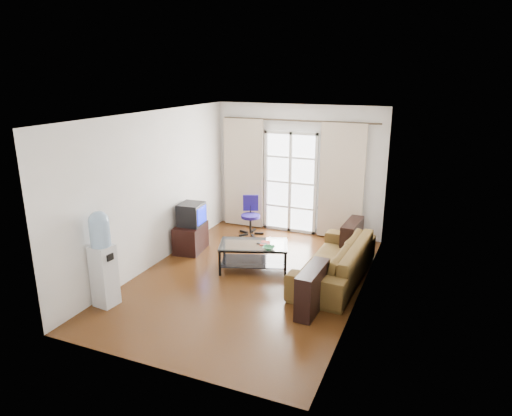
{
  "coord_description": "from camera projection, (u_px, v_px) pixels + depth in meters",
  "views": [
    {
      "loc": [
        2.8,
        -6.37,
        3.33
      ],
      "look_at": [
        -0.01,
        0.35,
        1.14
      ],
      "focal_mm": 32.0,
      "sensor_mm": 36.0,
      "label": 1
    }
  ],
  "objects": [
    {
      "name": "bowl",
      "position": [
        269.0,
        248.0,
        7.62
      ],
      "size": [
        0.24,
        0.24,
        0.05
      ],
      "primitive_type": "imported",
      "rotation": [
        0.0,
        0.0,
        0.09
      ],
      "color": "#348430",
      "rests_on": "coffee_table"
    },
    {
      "name": "curtain_rod",
      "position": [
        298.0,
        121.0,
        9.14
      ],
      "size": [
        3.3,
        0.04,
        0.04
      ],
      "primitive_type": "cylinder",
      "rotation": [
        0.0,
        1.57,
        0.0
      ],
      "color": "#4C3F2D",
      "rests_on": "wall_back"
    },
    {
      "name": "tv_stand",
      "position": [
        191.0,
        238.0,
        8.76
      ],
      "size": [
        0.57,
        0.77,
        0.52
      ],
      "primitive_type": "cube",
      "rotation": [
        0.0,
        0.0,
        0.14
      ],
      "color": "black",
      "rests_on": "floor"
    },
    {
      "name": "crt_tv",
      "position": [
        191.0,
        214.0,
        8.64
      ],
      "size": [
        0.5,
        0.49,
        0.42
      ],
      "rotation": [
        0.0,
        0.0,
        0.08
      ],
      "color": "black",
      "rests_on": "tv_stand"
    },
    {
      "name": "sofa",
      "position": [
        335.0,
        260.0,
        7.54
      ],
      "size": [
        2.36,
        1.1,
        0.67
      ],
      "primitive_type": "imported",
      "rotation": [
        0.0,
        0.0,
        -1.62
      ],
      "color": "brown",
      "rests_on": "floor"
    },
    {
      "name": "water_cooler",
      "position": [
        102.0,
        257.0,
        6.57
      ],
      "size": [
        0.33,
        0.32,
        1.45
      ],
      "rotation": [
        0.0,
        0.0,
        -0.1
      ],
      "color": "silver",
      "rests_on": "floor"
    },
    {
      "name": "remote",
      "position": [
        262.0,
        244.0,
        7.84
      ],
      "size": [
        0.18,
        0.07,
        0.02
      ],
      "primitive_type": "cube",
      "rotation": [
        0.0,
        0.0,
        0.08
      ],
      "color": "black",
      "rests_on": "coffee_table"
    },
    {
      "name": "wall_right",
      "position": [
        363.0,
        214.0,
        6.57
      ],
      "size": [
        0.02,
        5.2,
        2.7
      ],
      "primitive_type": "cube",
      "color": "white",
      "rests_on": "floor"
    },
    {
      "name": "task_chair",
      "position": [
        251.0,
        223.0,
        9.65
      ],
      "size": [
        0.73,
        0.73,
        0.82
      ],
      "rotation": [
        0.0,
        0.0,
        0.38
      ],
      "color": "black",
      "rests_on": "floor"
    },
    {
      "name": "wall_left",
      "position": [
        153.0,
        190.0,
        7.9
      ],
      "size": [
        0.02,
        5.2,
        2.7
      ],
      "primitive_type": "cube",
      "color": "white",
      "rests_on": "floor"
    },
    {
      "name": "curtain_left",
      "position": [
        244.0,
        173.0,
        9.91
      ],
      "size": [
        0.9,
        0.07,
        2.35
      ],
      "primitive_type": "cube",
      "color": "beige",
      "rests_on": "curtain_rod"
    },
    {
      "name": "curtain_right",
      "position": [
        342.0,
        182.0,
        9.11
      ],
      "size": [
        0.9,
        0.07,
        2.35
      ],
      "primitive_type": "cube",
      "color": "beige",
      "rests_on": "curtain_rod"
    },
    {
      "name": "ceiling",
      "position": [
        248.0,
        115.0,
        6.84
      ],
      "size": [
        5.2,
        5.2,
        0.0
      ],
      "primitive_type": "plane",
      "rotation": [
        3.14,
        0.0,
        0.0
      ],
      "color": "white",
      "rests_on": "wall_back"
    },
    {
      "name": "coffee_table",
      "position": [
        254.0,
        253.0,
        7.92
      ],
      "size": [
        1.32,
        1.02,
        0.47
      ],
      "rotation": [
        0.0,
        0.0,
        0.34
      ],
      "color": "silver",
      "rests_on": "floor"
    },
    {
      "name": "wall_back",
      "position": [
        298.0,
        170.0,
        9.53
      ],
      "size": [
        3.6,
        0.02,
        2.7
      ],
      "primitive_type": "cube",
      "color": "white",
      "rests_on": "floor"
    },
    {
      "name": "radiator",
      "position": [
        332.0,
        222.0,
        9.44
      ],
      "size": [
        0.64,
        0.12,
        0.64
      ],
      "primitive_type": "cube",
      "color": "#949497",
      "rests_on": "floor"
    },
    {
      "name": "floor",
      "position": [
        249.0,
        279.0,
        7.62
      ],
      "size": [
        5.2,
        5.2,
        0.0
      ],
      "primitive_type": "plane",
      "color": "#532F13",
      "rests_on": "ground"
    },
    {
      "name": "wall_front",
      "position": [
        152.0,
        262.0,
        4.93
      ],
      "size": [
        3.6,
        0.02,
        2.7
      ],
      "primitive_type": "cube",
      "color": "white",
      "rests_on": "floor"
    },
    {
      "name": "french_door",
      "position": [
        290.0,
        183.0,
        9.61
      ],
      "size": [
        1.16,
        0.06,
        2.15
      ],
      "color": "white",
      "rests_on": "wall_back"
    },
    {
      "name": "book",
      "position": [
        261.0,
        243.0,
        7.88
      ],
      "size": [
        0.25,
        0.28,
        0.02
      ],
      "primitive_type": "imported",
      "rotation": [
        0.0,
        0.0,
        0.21
      ],
      "color": "maroon",
      "rests_on": "coffee_table"
    }
  ]
}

